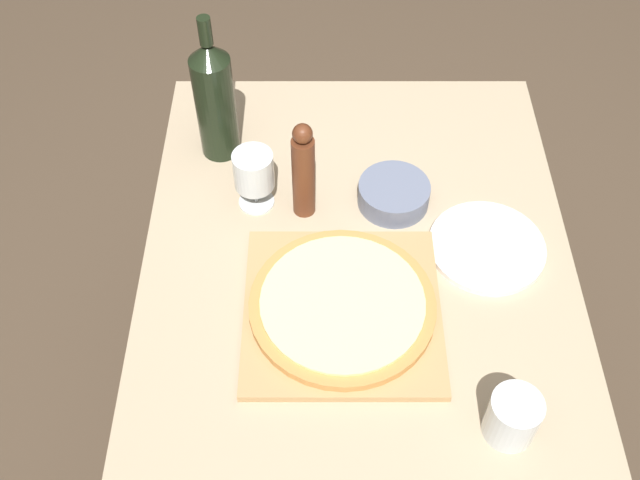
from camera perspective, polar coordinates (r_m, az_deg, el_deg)
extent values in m
plane|color=#4C3D2D|center=(2.15, 2.03, -14.38)|extent=(12.00, 12.00, 0.00)
cube|color=tan|center=(1.52, 2.79, -3.09)|extent=(0.88, 1.22, 0.03)
cylinder|color=brown|center=(2.17, -8.23, 2.99)|extent=(0.06, 0.06, 0.71)
cylinder|color=brown|center=(2.20, 11.90, 3.03)|extent=(0.06, 0.06, 0.71)
cube|color=tan|center=(1.45, 1.55, -5.37)|extent=(0.38, 0.38, 0.02)
cylinder|color=#C68947|center=(1.44, 1.56, -4.97)|extent=(0.36, 0.36, 0.02)
cylinder|color=beige|center=(1.43, 1.57, -4.70)|extent=(0.32, 0.32, 0.01)
cylinder|color=black|center=(1.68, -8.16, 9.97)|extent=(0.09, 0.09, 0.25)
cone|color=black|center=(1.59, -8.76, 13.95)|extent=(0.09, 0.09, 0.04)
cylinder|color=black|center=(1.56, -8.99, 15.43)|extent=(0.03, 0.03, 0.06)
cylinder|color=#5B2D19|center=(1.55, -1.45, 4.81)|extent=(0.05, 0.05, 0.20)
sphere|color=#5B2D19|center=(1.46, -1.55, 8.10)|extent=(0.04, 0.04, 0.04)
cylinder|color=silver|center=(1.64, -5.04, 2.92)|extent=(0.08, 0.08, 0.00)
cylinder|color=silver|center=(1.62, -5.11, 3.60)|extent=(0.01, 0.01, 0.05)
cylinder|color=silver|center=(1.57, -5.28, 5.28)|extent=(0.09, 0.09, 0.08)
cylinder|color=slate|center=(1.62, 5.45, 3.52)|extent=(0.15, 0.15, 0.05)
cylinder|color=silver|center=(1.34, 14.33, -12.88)|extent=(0.09, 0.09, 0.10)
cylinder|color=white|center=(1.58, 12.42, -0.47)|extent=(0.24, 0.24, 0.01)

